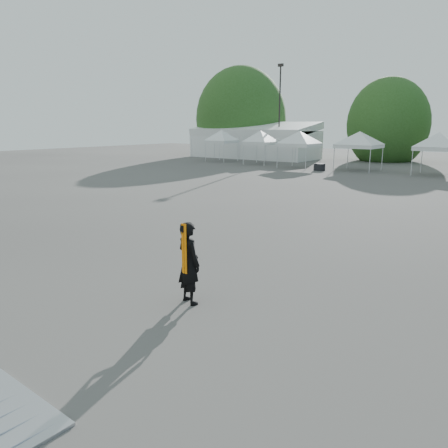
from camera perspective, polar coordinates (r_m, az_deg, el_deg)
The scene contains 12 objects.
ground at distance 12.28m, azimuth -0.55°, elevation -5.55°, with size 120.00×120.00×0.00m, color #474442.
marquee at distance 52.98m, azimuth 3.90°, elevation 10.75°, with size 15.00×6.25×4.23m.
light_pole_west at distance 50.03m, azimuth 7.27°, elevation 14.91°, with size 0.60×0.25×10.30m.
tree_far_w at distance 57.69m, azimuth 2.21°, elevation 13.49°, with size 4.80×4.80×7.30m.
tree_mid_w at distance 51.49m, azimuth 20.60°, elevation 12.10°, with size 4.16×4.16×6.33m.
tent_a at distance 47.80m, azimuth -0.32°, elevation 11.86°, with size 3.82×3.82×3.88m.
tent_b at distance 44.37m, azimuth 4.81°, elevation 11.74°, with size 3.76×3.76×3.88m.
tent_c at distance 40.94m, azimuth 9.85°, elevation 11.51°, with size 4.36×4.36×3.88m.
tent_d at distance 39.65m, azimuth 17.32°, elevation 11.09°, with size 4.67×4.67×3.88m.
tent_e at distance 37.98m, azimuth 26.35°, elevation 10.30°, with size 4.46×4.46×3.88m.
man at distance 9.62m, azimuth -4.61°, elevation -5.07°, with size 0.77×0.61×1.84m.
crate_west at distance 38.78m, azimuth 12.35°, elevation 7.26°, with size 0.78×0.61×0.61m, color black.
Camera 1 is at (7.14, -9.21, 3.88)m, focal length 35.00 mm.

